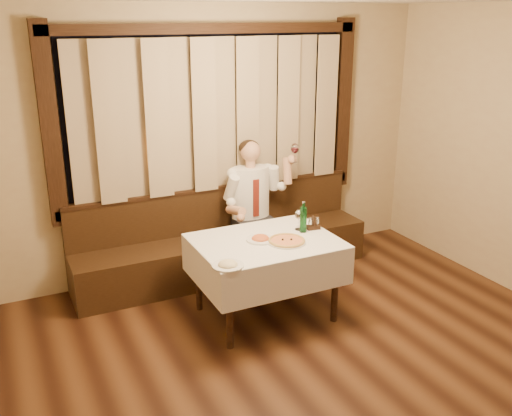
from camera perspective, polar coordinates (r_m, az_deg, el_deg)
name	(u,v)px	position (r m, az deg, el deg)	size (l,w,h in m)	color
room	(310,181)	(4.29, 5.40, 2.72)	(5.01, 6.01, 2.81)	black
banquette	(223,246)	(6.16, -3.34, -3.85)	(3.20, 0.61, 0.94)	black
dining_table	(266,251)	(5.17, 0.97, -4.31)	(1.27, 0.97, 0.76)	black
pizza	(287,241)	(5.08, 3.09, -3.30)	(0.34, 0.34, 0.04)	white
pasta_red	(260,237)	(5.11, 0.44, -2.88)	(0.26, 0.26, 0.09)	white
pasta_cream	(228,263)	(4.60, -2.83, -5.47)	(0.26, 0.26, 0.09)	white
green_bottle	(303,219)	(5.30, 4.75, -1.11)	(0.06, 0.06, 0.30)	#12541F
table_wine_glass	(299,215)	(5.34, 4.29, -0.73)	(0.07, 0.07, 0.20)	white
cruet_caddy	(313,224)	(5.40, 5.77, -1.65)	(0.13, 0.08, 0.13)	black
seated_man	(254,198)	(6.03, -0.18, 0.98)	(0.80, 0.60, 1.44)	black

